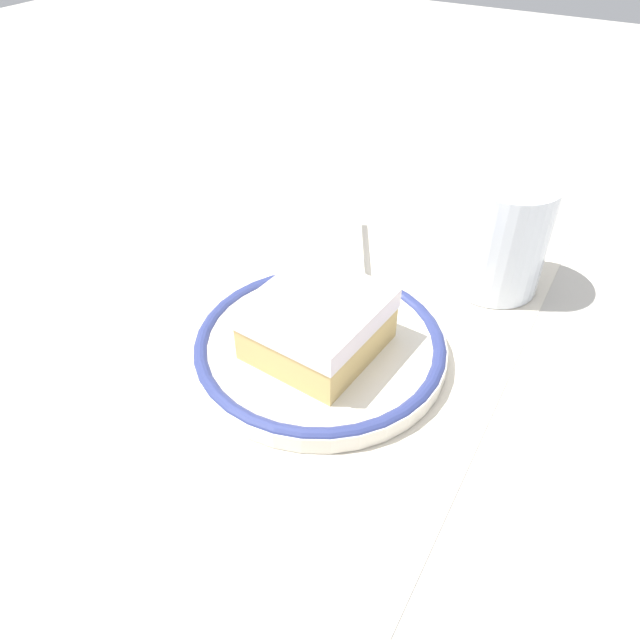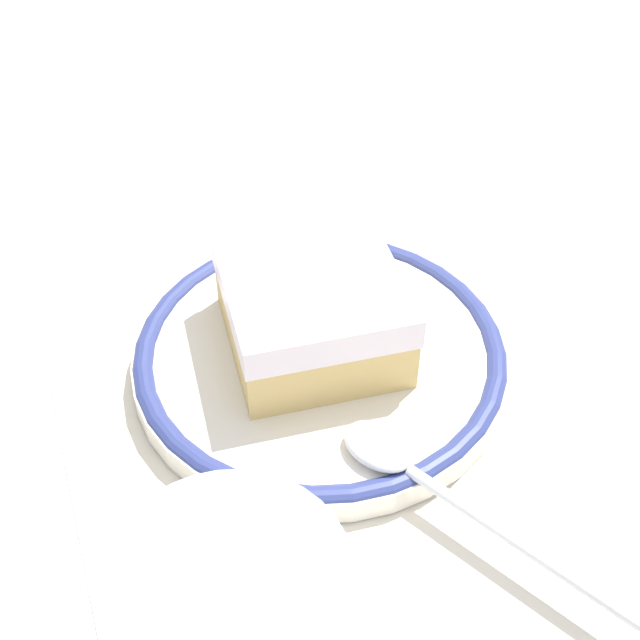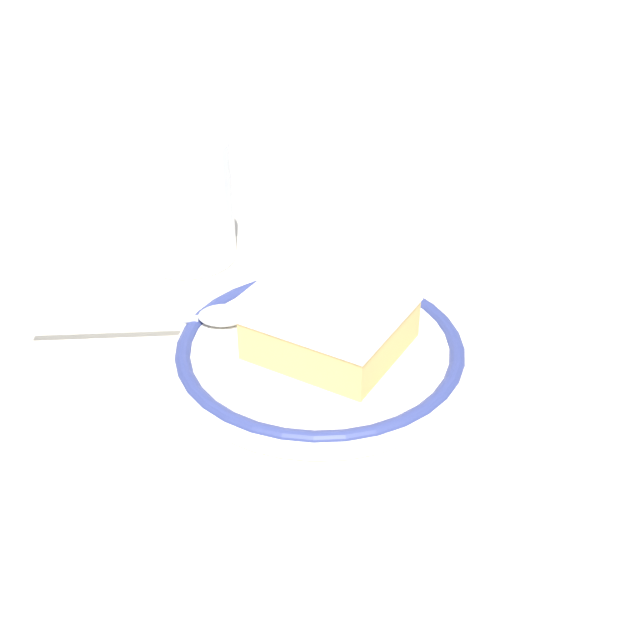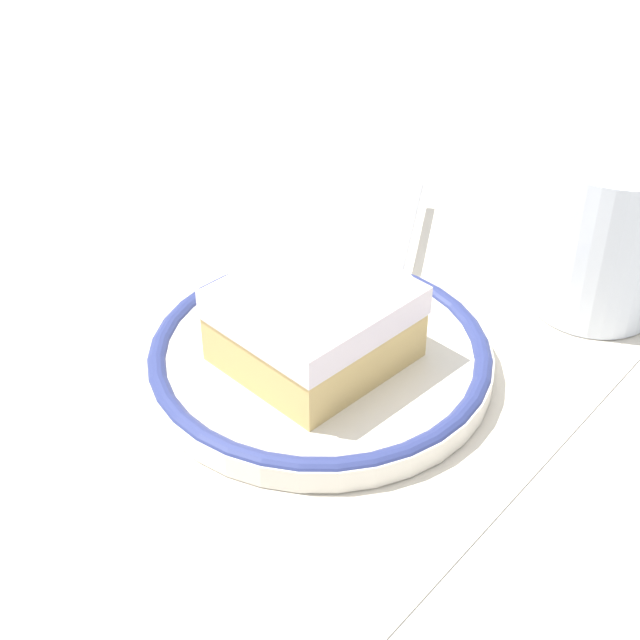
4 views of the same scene
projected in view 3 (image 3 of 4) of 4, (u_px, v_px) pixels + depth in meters
name	position (u px, v px, depth m)	size (l,w,h in m)	color
ground_plane	(268.00, 374.00, 0.54)	(2.40, 2.40, 0.00)	#B7B2A8
placemat	(268.00, 373.00, 0.54)	(0.48, 0.31, 0.00)	beige
plate	(320.00, 352.00, 0.55)	(0.19, 0.19, 0.02)	silver
cake_slice	(331.00, 318.00, 0.53)	(0.10, 0.09, 0.04)	#DBB76B
spoon	(191.00, 317.00, 0.56)	(0.14, 0.08, 0.01)	silver
cup	(185.00, 209.00, 0.65)	(0.08, 0.08, 0.10)	silver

